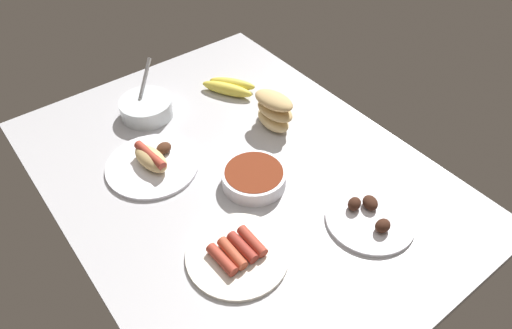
# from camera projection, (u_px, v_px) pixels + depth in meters

# --- Properties ---
(ground_plane) EXTENTS (1.20, 0.90, 0.03)m
(ground_plane) POSITION_uv_depth(u_px,v_px,m) (238.00, 175.00, 1.27)
(ground_plane) COLOR #B2B2B7
(banana_bunch) EXTENTS (0.17, 0.15, 0.04)m
(banana_bunch) POSITION_uv_depth(u_px,v_px,m) (229.00, 87.00, 1.51)
(banana_bunch) COLOR gold
(banana_bunch) RESTS_ON ground_plane
(bowl_chili) EXTENTS (0.17, 0.17, 0.04)m
(bowl_chili) POSITION_uv_depth(u_px,v_px,m) (254.00, 177.00, 1.21)
(bowl_chili) COLOR white
(bowl_chili) RESTS_ON ground_plane
(plate_sausages) EXTENTS (0.24, 0.24, 0.04)m
(plate_sausages) POSITION_uv_depth(u_px,v_px,m) (237.00, 253.00, 1.06)
(plate_sausages) COLOR white
(plate_sausages) RESTS_ON ground_plane
(plate_grilled_meat) EXTENTS (0.22, 0.22, 0.04)m
(plate_grilled_meat) POSITION_uv_depth(u_px,v_px,m) (370.00, 217.00, 1.14)
(plate_grilled_meat) COLOR white
(plate_grilled_meat) RESTS_ON ground_plane
(bread_stack) EXTENTS (0.14, 0.10, 0.11)m
(bread_stack) POSITION_uv_depth(u_px,v_px,m) (274.00, 110.00, 1.36)
(bread_stack) COLOR #E5C689
(bread_stack) RESTS_ON ground_plane
(bowl_coleslaw) EXTENTS (0.16, 0.16, 0.15)m
(bowl_coleslaw) POSITION_uv_depth(u_px,v_px,m) (146.00, 107.00, 1.42)
(bowl_coleslaw) COLOR silver
(bowl_coleslaw) RESTS_ON ground_plane
(plate_hotdog_assembled) EXTENTS (0.25, 0.25, 0.06)m
(plate_hotdog_assembled) POSITION_uv_depth(u_px,v_px,m) (152.00, 162.00, 1.26)
(plate_hotdog_assembled) COLOR white
(plate_hotdog_assembled) RESTS_ON ground_plane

